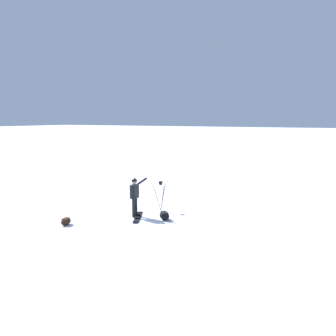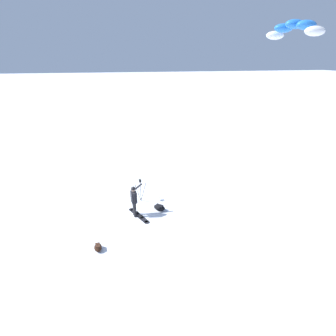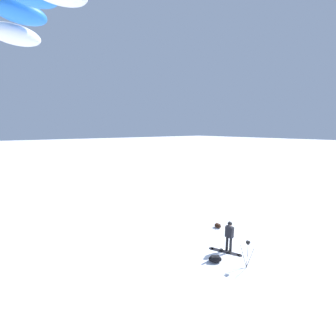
# 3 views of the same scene
# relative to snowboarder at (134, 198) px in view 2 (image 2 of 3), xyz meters

# --- Properties ---
(ground_plane) EXTENTS (300.00, 300.00, 0.00)m
(ground_plane) POSITION_rel_snowboarder_xyz_m (-0.63, 0.62, -1.05)
(ground_plane) COLOR white
(snowboarder) EXTENTS (0.65, 0.53, 1.75)m
(snowboarder) POSITION_rel_snowboarder_xyz_m (0.00, 0.00, 0.00)
(snowboarder) COLOR black
(snowboarder) RESTS_ON ground_plane
(snowboard) EXTENTS (0.92, 1.65, 0.10)m
(snowboard) POSITION_rel_snowboarder_xyz_m (0.19, -0.06, -1.03)
(snowboard) COLOR black
(snowboard) RESTS_ON ground_plane
(traction_kite) EXTENTS (1.51, 3.33, 0.86)m
(traction_kite) POSITION_rel_snowboarder_xyz_m (8.63, 1.28, 7.95)
(traction_kite) COLOR white
(gear_bag_large) EXTENTS (0.36, 0.51, 0.29)m
(gear_bag_large) POSITION_rel_snowboarder_xyz_m (-1.85, -2.27, -0.90)
(gear_bag_large) COLOR black
(gear_bag_large) RESTS_ON ground_plane
(camera_tripod) EXTENTS (0.65, 0.60, 1.38)m
(camera_tripod) POSITION_rel_snowboarder_xyz_m (0.51, 1.43, -0.07)
(camera_tripod) COLOR #262628
(camera_tripod) RESTS_ON ground_plane
(gear_bag_small) EXTENTS (0.74, 0.70, 0.34)m
(gear_bag_small) POSITION_rel_snowboarder_xyz_m (1.35, 0.21, -0.88)
(gear_bag_small) COLOR black
(gear_bag_small) RESTS_ON ground_plane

